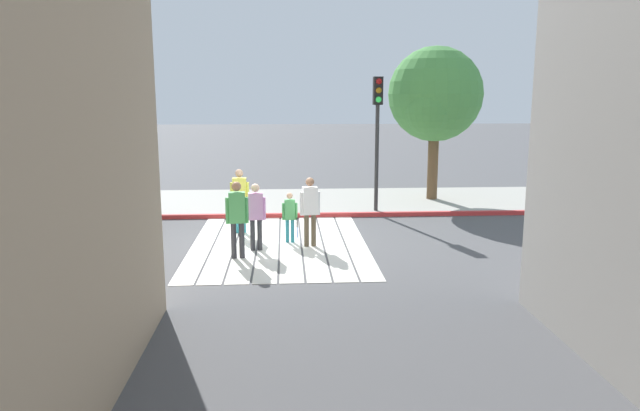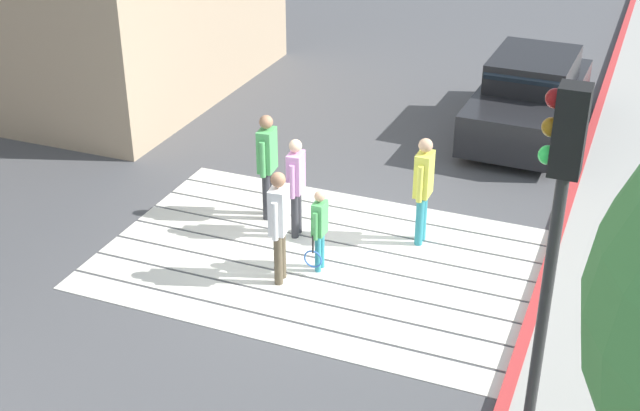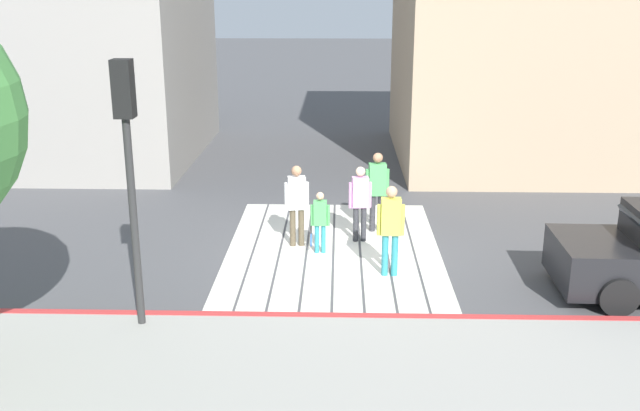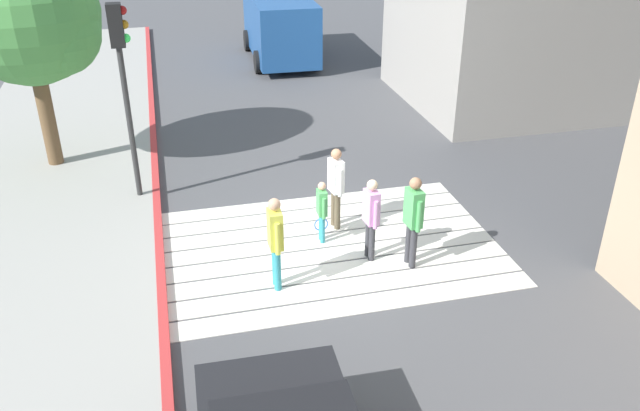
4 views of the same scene
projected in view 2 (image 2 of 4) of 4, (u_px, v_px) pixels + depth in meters
ground_plane at (319, 259)px, 13.03m from camera, size 120.00×120.00×0.00m
crosswalk_stripes at (319, 259)px, 13.03m from camera, size 6.40×4.35×0.01m
curb_painted at (537, 301)px, 11.92m from camera, size 0.16×40.00×0.13m
car_parked_near_curb at (529, 98)px, 17.05m from camera, size 2.07×4.35×1.57m
traffic_light_corner at (556, 209)px, 7.97m from camera, size 0.39×0.28×4.24m
pedestrian_adult_lead at (296, 181)px, 13.24m from camera, size 0.24×0.48×1.64m
pedestrian_adult_trailing at (279, 220)px, 12.03m from camera, size 0.27×0.50×1.73m
pedestrian_adult_side at (267, 159)px, 13.74m from camera, size 0.26×0.52×1.78m
pedestrian_teen_behind at (423, 183)px, 13.01m from camera, size 0.23×0.51×1.75m
pedestrian_child_with_racket at (319, 227)px, 12.42m from camera, size 0.28×0.39×1.29m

